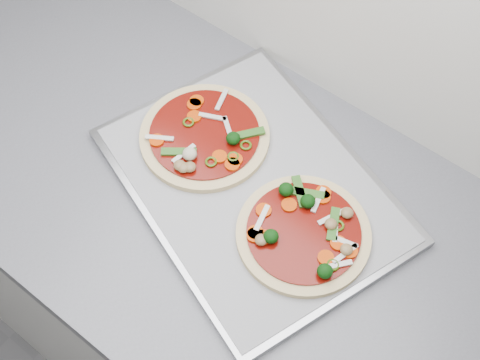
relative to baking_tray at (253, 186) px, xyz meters
The scene contains 6 objects.
base_cabinet 0.50m from the baking_tray, 20.89° to the right, with size 3.60×0.60×0.86m, color silver.
countertop 0.15m from the baking_tray, 20.89° to the right, with size 3.60×0.60×0.04m, color slate.
baking_tray is the anchor object (origin of this frame).
parchment 0.01m from the baking_tray, ahead, with size 0.46×0.34×0.00m, color #959599.
pizza_left 0.12m from the baking_tray, behind, with size 0.29×0.29×0.04m.
pizza_right 0.12m from the baking_tray, 13.00° to the right, with size 0.28×0.28×0.04m.
Camera 1 is at (0.20, 0.89, 1.84)m, focal length 50.00 mm.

